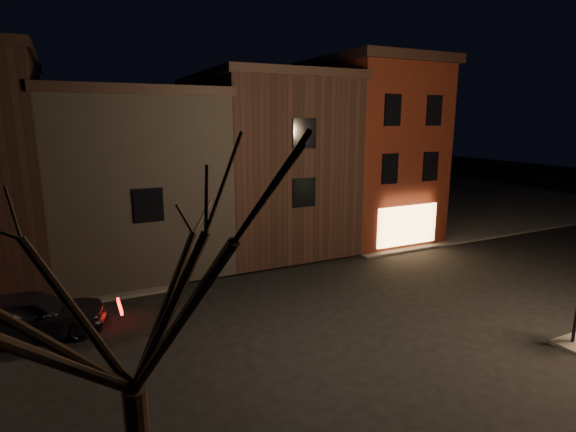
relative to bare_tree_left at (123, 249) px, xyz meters
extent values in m
plane|color=black|center=(8.00, 7.00, -5.43)|extent=(120.00, 120.00, 0.00)
cube|color=#2D2B28|center=(28.00, 27.00, -5.37)|extent=(30.00, 30.00, 0.12)
cube|color=#50190E|center=(16.00, 16.50, -0.31)|extent=(6.00, 8.00, 10.00)
cube|color=black|center=(16.00, 16.50, 4.94)|extent=(6.50, 8.50, 0.50)
cube|color=#F5B76E|center=(16.00, 12.45, -4.01)|extent=(4.00, 0.12, 2.20)
cube|color=black|center=(9.50, 17.50, -0.81)|extent=(7.00, 10.00, 9.00)
cube|color=black|center=(9.50, 17.50, 3.89)|extent=(7.30, 10.30, 0.40)
cube|color=black|center=(2.25, 17.50, -1.31)|extent=(7.50, 10.00, 8.00)
cube|color=black|center=(2.25, 17.50, 2.89)|extent=(7.80, 10.30, 0.40)
imported|color=black|center=(-2.21, 9.85, -4.62)|extent=(4.88, 2.21, 1.62)
camera|label=1|loc=(-0.57, -6.32, 1.75)|focal=28.00mm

